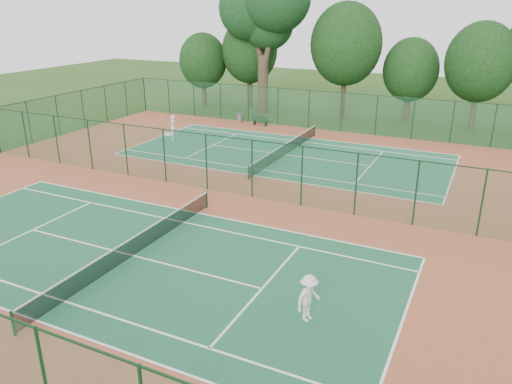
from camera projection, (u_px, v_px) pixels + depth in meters
ground at (229, 193)px, 30.16m from camera, size 120.00×120.00×0.00m
red_pad at (229, 193)px, 30.16m from camera, size 40.00×36.00×0.01m
court_near at (134, 256)px, 22.57m from camera, size 23.77×10.97×0.01m
court_far at (286, 155)px, 37.74m from camera, size 23.77×10.97×0.01m
fence_north at (325, 111)px, 44.71m from camera, size 40.00×0.09×3.50m
fence_divider at (229, 165)px, 29.54m from camera, size 40.00×0.09×3.50m
tennis_net_near at (133, 245)px, 22.38m from camera, size 0.10×12.90×0.97m
tennis_net_far at (286, 148)px, 37.55m from camera, size 0.10×12.90×0.97m
player_near at (309, 298)px, 17.70m from camera, size 1.03×1.32×1.80m
player_far at (173, 127)px, 41.76m from camera, size 0.69×0.85×2.00m
trash_bin at (240, 118)px, 47.87m from camera, size 0.63×0.63×0.89m
bench at (260, 120)px, 46.70m from camera, size 1.56×0.57×0.94m
kit_bag at (169, 134)px, 43.17m from camera, size 0.80×0.46×0.28m
stray_ball_a at (293, 208)px, 27.74m from camera, size 0.07×0.07×0.07m
stray_ball_b at (382, 225)px, 25.61m from camera, size 0.07×0.07×0.07m
stray_ball_c at (201, 191)px, 30.27m from camera, size 0.07×0.07×0.07m
big_tree at (265, 8)px, 48.89m from camera, size 9.54×6.98×14.65m
evergreen_row at (348, 117)px, 50.40m from camera, size 39.00×5.00×12.00m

